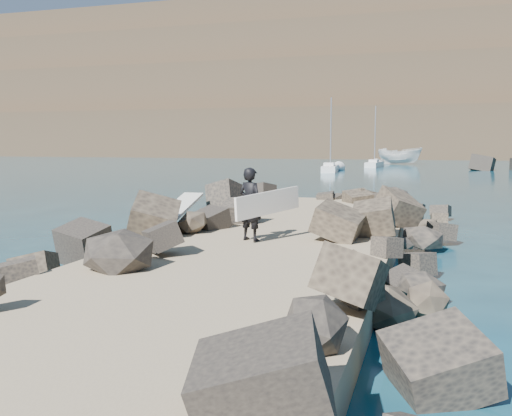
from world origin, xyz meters
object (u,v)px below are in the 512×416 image
Objects in this scene: boat_imported at (400,156)px; sailboat_a at (330,168)px; surfboard_resting at (180,210)px; surfer_with_board at (253,204)px.

sailboat_a reaches higher than boat_imported.
surfboard_resting is at bearing -171.32° from boat_imported.
sailboat_a reaches higher than surfboard_resting.
surfer_with_board is 0.26× the size of sailboat_a.
surfboard_resting is 3.37m from surfer_with_board.
boat_imported is at bearing 76.09° from sailboat_a.
boat_imported is 0.79× the size of sailboat_a.
sailboat_a is (-5.72, -23.12, -0.84)m from boat_imported.
surfer_with_board is at bearing -82.53° from sailboat_a.
surfboard_resting is 0.32× the size of sailboat_a.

